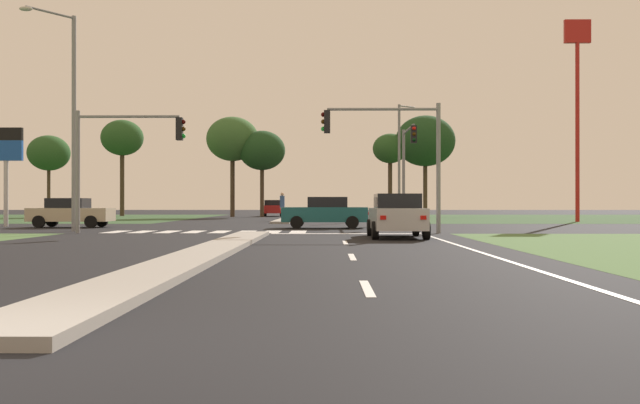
# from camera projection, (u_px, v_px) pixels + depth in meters

# --- Properties ---
(ground_plane) EXTENTS (200.00, 200.00, 0.00)m
(ground_plane) POSITION_uv_depth(u_px,v_px,m) (270.00, 228.00, 35.83)
(ground_plane) COLOR black
(grass_verge_far_left) EXTENTS (35.00, 35.00, 0.01)m
(grass_verge_far_left) POSITION_uv_depth(u_px,v_px,m) (1.00, 218.00, 60.57)
(grass_verge_far_left) COLOR #2D4C28
(grass_verge_far_left) RESTS_ON ground
(grass_verge_far_right) EXTENTS (35.00, 35.00, 0.01)m
(grass_verge_far_right) POSITION_uv_depth(u_px,v_px,m) (588.00, 218.00, 60.09)
(grass_verge_far_right) COLOR #2D4C28
(grass_verge_far_right) RESTS_ON ground
(median_island_near) EXTENTS (1.20, 22.00, 0.14)m
(median_island_near) POSITION_uv_depth(u_px,v_px,m) (207.00, 252.00, 16.83)
(median_island_near) COLOR gray
(median_island_near) RESTS_ON ground
(median_island_far) EXTENTS (1.20, 36.00, 0.14)m
(median_island_far) POSITION_uv_depth(u_px,v_px,m) (293.00, 217.00, 60.83)
(median_island_far) COLOR gray
(median_island_far) RESTS_ON ground
(lane_dash_near) EXTENTS (0.14, 2.00, 0.01)m
(lane_dash_near) POSITION_uv_depth(u_px,v_px,m) (367.00, 288.00, 10.26)
(lane_dash_near) COLOR silver
(lane_dash_near) RESTS_ON ground
(lane_dash_second) EXTENTS (0.14, 2.00, 0.01)m
(lane_dash_second) POSITION_uv_depth(u_px,v_px,m) (352.00, 257.00, 16.26)
(lane_dash_second) COLOR silver
(lane_dash_second) RESTS_ON ground
(lane_dash_third) EXTENTS (0.14, 2.00, 0.01)m
(lane_dash_third) POSITION_uv_depth(u_px,v_px,m) (345.00, 243.00, 22.26)
(lane_dash_third) COLOR silver
(lane_dash_third) RESTS_ON ground
(edge_line_right) EXTENTS (0.14, 24.00, 0.01)m
(edge_line_right) POSITION_uv_depth(u_px,v_px,m) (481.00, 252.00, 17.77)
(edge_line_right) COLOR silver
(edge_line_right) RESTS_ON ground
(stop_bar_near) EXTENTS (6.40, 0.50, 0.01)m
(stop_bar_near) POSITION_uv_depth(u_px,v_px,m) (348.00, 234.00, 28.79)
(stop_bar_near) COLOR silver
(stop_bar_near) RESTS_ON ground
(crosswalk_bar_near) EXTENTS (0.70, 2.80, 0.01)m
(crosswalk_bar_near) POSITION_uv_depth(u_px,v_px,m) (116.00, 232.00, 30.69)
(crosswalk_bar_near) COLOR silver
(crosswalk_bar_near) RESTS_ON ground
(crosswalk_bar_second) EXTENTS (0.70, 2.80, 0.01)m
(crosswalk_bar_second) POSITION_uv_depth(u_px,v_px,m) (142.00, 232.00, 30.68)
(crosswalk_bar_second) COLOR silver
(crosswalk_bar_second) RESTS_ON ground
(crosswalk_bar_third) EXTENTS (0.70, 2.80, 0.01)m
(crosswalk_bar_third) POSITION_uv_depth(u_px,v_px,m) (168.00, 232.00, 30.67)
(crosswalk_bar_third) COLOR silver
(crosswalk_bar_third) RESTS_ON ground
(crosswalk_bar_fourth) EXTENTS (0.70, 2.80, 0.01)m
(crosswalk_bar_fourth) POSITION_uv_depth(u_px,v_px,m) (194.00, 232.00, 30.66)
(crosswalk_bar_fourth) COLOR silver
(crosswalk_bar_fourth) RESTS_ON ground
(crosswalk_bar_fifth) EXTENTS (0.70, 2.80, 0.01)m
(crosswalk_bar_fifth) POSITION_uv_depth(u_px,v_px,m) (220.00, 232.00, 30.65)
(crosswalk_bar_fifth) COLOR silver
(crosswalk_bar_fifth) RESTS_ON ground
(crosswalk_bar_sixth) EXTENTS (0.70, 2.80, 0.01)m
(crosswalk_bar_sixth) POSITION_uv_depth(u_px,v_px,m) (246.00, 232.00, 30.64)
(crosswalk_bar_sixth) COLOR silver
(crosswalk_bar_sixth) RESTS_ON ground
(crosswalk_bar_seventh) EXTENTS (0.70, 2.80, 0.01)m
(crosswalk_bar_seventh) POSITION_uv_depth(u_px,v_px,m) (272.00, 232.00, 30.63)
(crosswalk_bar_seventh) COLOR silver
(crosswalk_bar_seventh) RESTS_ON ground
(crosswalk_bar_eighth) EXTENTS (0.70, 2.80, 0.01)m
(crosswalk_bar_eighth) POSITION_uv_depth(u_px,v_px,m) (298.00, 232.00, 30.61)
(crosswalk_bar_eighth) COLOR silver
(crosswalk_bar_eighth) RESTS_ON ground
(car_teal_near) EXTENTS (4.38, 2.03, 1.59)m
(car_teal_near) POSITION_uv_depth(u_px,v_px,m) (325.00, 212.00, 35.47)
(car_teal_near) COLOR #19565B
(car_teal_near) RESTS_ON ground
(car_red_second) EXTENTS (1.99, 4.40, 1.59)m
(car_red_second) POSITION_uv_depth(u_px,v_px,m) (273.00, 208.00, 68.21)
(car_red_second) COLOR #A31919
(car_red_second) RESTS_ON ground
(car_beige_third) EXTENTS (4.25, 1.95, 1.54)m
(car_beige_third) POSITION_uv_depth(u_px,v_px,m) (70.00, 212.00, 36.61)
(car_beige_third) COLOR #BCAD8E
(car_beige_third) RESTS_ON ground
(car_silver_fourth) EXTENTS (2.00, 4.49, 1.61)m
(car_silver_fourth) POSITION_uv_depth(u_px,v_px,m) (397.00, 215.00, 25.60)
(car_silver_fourth) COLOR #B7B7BC
(car_silver_fourth) RESTS_ON ground
(traffic_signal_near_right) EXTENTS (5.03, 0.32, 5.47)m
(traffic_signal_near_right) POSITION_uv_depth(u_px,v_px,m) (394.00, 143.00, 29.18)
(traffic_signal_near_right) COLOR gray
(traffic_signal_near_right) RESTS_ON ground
(traffic_signal_near_left) EXTENTS (4.65, 0.32, 5.18)m
(traffic_signal_near_left) POSITION_uv_depth(u_px,v_px,m) (119.00, 148.00, 29.29)
(traffic_signal_near_left) COLOR gray
(traffic_signal_near_left) RESTS_ON ground
(traffic_signal_far_right) EXTENTS (0.32, 5.30, 5.76)m
(traffic_signal_far_right) POSITION_uv_depth(u_px,v_px,m) (407.00, 156.00, 40.46)
(traffic_signal_far_right) COLOR gray
(traffic_signal_far_right) RESTS_ON ground
(street_lamp_second) EXTENTS (1.74, 2.14, 9.73)m
(street_lamp_second) POSITION_uv_depth(u_px,v_px,m) (69.00, 110.00, 31.18)
(street_lamp_second) COLOR gray
(street_lamp_second) RESTS_ON ground
(street_lamp_third) EXTENTS (1.69, 1.17, 8.92)m
(street_lamp_third) POSITION_uv_depth(u_px,v_px,m) (401.00, 156.00, 53.79)
(street_lamp_third) COLOR gray
(street_lamp_third) RESTS_ON ground
(pedestrian_at_median) EXTENTS (0.34, 0.34, 1.91)m
(pedestrian_at_median) POSITION_uv_depth(u_px,v_px,m) (282.00, 203.00, 49.79)
(pedestrian_at_median) COLOR maroon
(pedestrian_at_median) RESTS_ON median_island_far
(fastfood_pole_sign) EXTENTS (1.80, 0.40, 13.92)m
(fastfood_pole_sign) POSITION_uv_depth(u_px,v_px,m) (577.00, 77.00, 47.88)
(fastfood_pole_sign) COLOR red
(fastfood_pole_sign) RESTS_ON ground
(fuel_price_totem) EXTENTS (1.80, 0.24, 5.39)m
(fuel_price_totem) POSITION_uv_depth(u_px,v_px,m) (6.00, 155.00, 37.84)
(fuel_price_totem) COLOR silver
(fuel_price_totem) RESTS_ON ground
(treeline_near) EXTENTS (4.04, 4.04, 7.89)m
(treeline_near) POSITION_uv_depth(u_px,v_px,m) (49.00, 153.00, 67.63)
(treeline_near) COLOR #423323
(treeline_near) RESTS_ON ground
(treeline_second) EXTENTS (4.21, 4.21, 9.66)m
(treeline_second) POSITION_uv_depth(u_px,v_px,m) (122.00, 139.00, 69.79)
(treeline_second) COLOR #423323
(treeline_second) RESTS_ON ground
(treeline_third) EXTENTS (4.89, 4.89, 9.40)m
(treeline_third) POSITION_uv_depth(u_px,v_px,m) (233.00, 139.00, 65.18)
(treeline_third) COLOR #423323
(treeline_third) RESTS_ON ground
(treeline_fourth) EXTENTS (4.32, 4.32, 8.04)m
(treeline_fourth) POSITION_uv_depth(u_px,v_px,m) (262.00, 151.00, 64.72)
(treeline_fourth) COLOR #423323
(treeline_fourth) RESTS_ON ground
(treeline_fifth) EXTENTS (3.23, 3.23, 7.74)m
(treeline_fifth) POSITION_uv_depth(u_px,v_px,m) (390.00, 150.00, 64.40)
(treeline_fifth) COLOR #423323
(treeline_fifth) RESTS_ON ground
(treeline_sixth) EXTENTS (5.51, 5.51, 9.38)m
(treeline_sixth) POSITION_uv_depth(u_px,v_px,m) (425.00, 141.00, 64.17)
(treeline_sixth) COLOR #423323
(treeline_sixth) RESTS_ON ground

